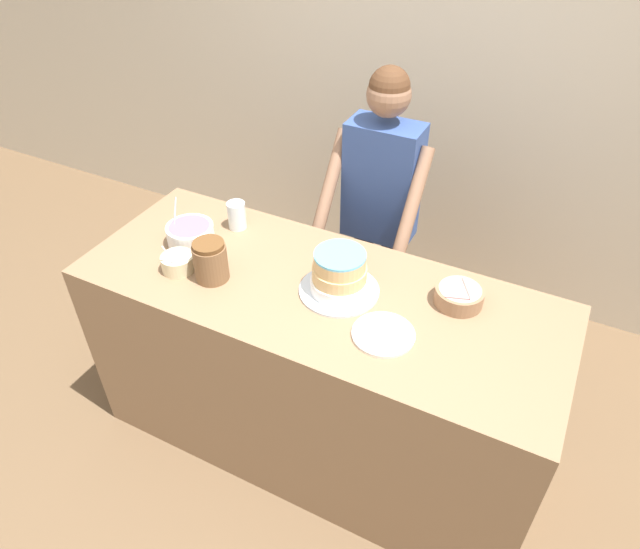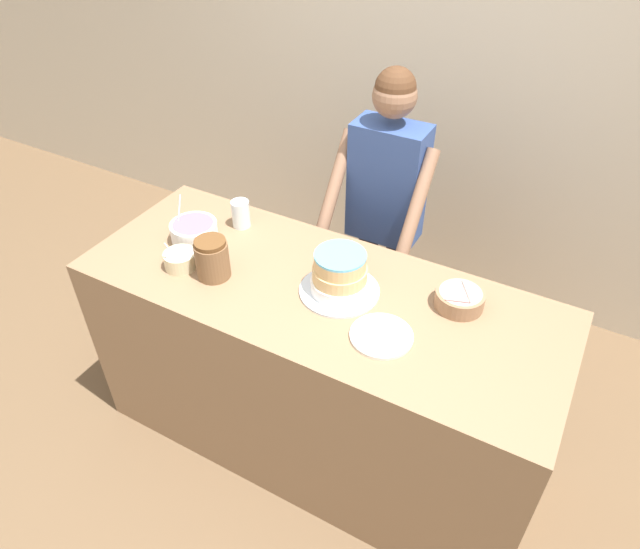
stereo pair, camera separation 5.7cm
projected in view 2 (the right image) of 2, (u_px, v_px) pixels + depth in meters
name	position (u px, v px, depth m)	size (l,w,h in m)	color
ground_plane	(277.00, 496.00, 2.57)	(14.00, 14.00, 0.00)	brown
wall_back	(454.00, 79.00, 3.04)	(10.00, 0.05, 2.60)	beige
counter	(317.00, 370.00, 2.53)	(1.95, 0.75, 0.95)	#8C6B4C
person_baker	(385.00, 198.00, 2.70)	(0.46, 0.44, 1.60)	#2D2D38
cake	(340.00, 275.00, 2.16)	(0.31, 0.31, 0.18)	silver
frosting_bowl_white	(180.00, 259.00, 2.31)	(0.13, 0.13, 0.15)	beige
frosting_bowl_pink	(460.00, 298.00, 2.13)	(0.19, 0.19, 0.19)	#936B4C
frosting_bowl_purple	(194.00, 231.00, 2.45)	(0.20, 0.20, 0.20)	white
drinking_glass	(241.00, 214.00, 2.53)	(0.08, 0.08, 0.13)	silver
ceramic_plate	(381.00, 336.00, 2.02)	(0.23, 0.23, 0.01)	white
stoneware_jar	(212.00, 259.00, 2.24)	(0.13, 0.13, 0.17)	brown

